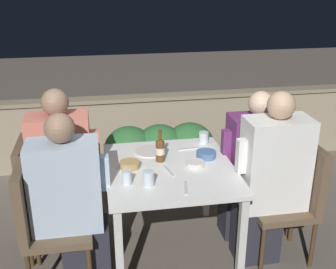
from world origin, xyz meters
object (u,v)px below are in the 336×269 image
Objects in this scene: potted_plant at (258,147)px; chair_left_far at (40,189)px; person_white_polo at (270,180)px; chair_right_near at (294,192)px; beer_bottle at (160,149)px; chair_left_near at (41,216)px; person_blue_shirt at (72,202)px; person_coral_top at (66,173)px; chair_right_far at (276,172)px; person_purple_stripe at (252,166)px.

chair_left_far is at bearing -160.31° from potted_plant.
chair_left_far is at bearing 167.58° from person_white_polo.
chair_left_far reaches higher than potted_plant.
beer_bottle is at bearing 163.62° from chair_right_near.
potted_plant is (1.97, 0.70, -0.11)m from chair_left_far.
person_blue_shirt reaches higher than chair_left_near.
chair_right_near is at bearing -11.09° from chair_left_far.
chair_right_near is 0.70× the size of person_white_polo.
chair_left_far is 0.23m from person_coral_top.
chair_left_near is 1.00× the size of chair_right_far.
chair_right_near is 0.75× the size of person_purple_stripe.
chair_left_near and chair_right_far have the same top height.
person_blue_shirt reaches higher than potted_plant.
beer_bottle is at bearing -176.41° from person_purple_stripe.
person_blue_shirt is at bearing -0.00° from chair_left_near.
potted_plant is (1.72, 1.08, -0.19)m from person_blue_shirt.
chair_left_far is 0.75× the size of person_purple_stripe.
chair_left_near is 2.20m from potted_plant.
person_white_polo is at bearing 0.53° from chair_left_near.
beer_bottle reaches higher than chair_left_near.
chair_left_far is (-0.05, 0.37, 0.00)m from chair_left_near.
person_blue_shirt is (0.20, -0.00, 0.08)m from chair_left_near.
person_white_polo is at bearing 0.60° from person_blue_shirt.
chair_left_near is 0.73× the size of person_blue_shirt.
person_white_polo is 1.44× the size of chair_right_far.
person_coral_top reaches higher than chair_right_near.
person_blue_shirt is 5.09× the size of beer_bottle.
person_coral_top is at bearing 173.21° from beer_bottle.
person_blue_shirt is 1.81× the size of potted_plant.
chair_left_near and chair_left_far have the same top height.
person_white_polo is (1.42, -0.36, 0.00)m from person_coral_top.
person_purple_stripe is at bearing -180.00° from chair_right_far.
person_blue_shirt is 1.61m from chair_right_far.
person_coral_top is 0.71m from beer_bottle.
person_coral_top is 1.89× the size of potted_plant.
chair_left_near is 1.61m from person_purple_stripe.
chair_right_near is at bearing 0.47° from chair_left_near.
person_white_polo is 1.07× the size of person_purple_stripe.
person_coral_top is at bearing -0.00° from chair_left_far.
chair_left_far and chair_right_far have the same top height.
chair_left_far is at bearing 180.00° from person_coral_top.
chair_right_near is at bearing 0.53° from person_blue_shirt.
potted_plant is at bearing 21.73° from person_coral_top.
chair_right_near reaches higher than potted_plant.
person_white_polo is 1.90× the size of potted_plant.
person_purple_stripe is 4.98× the size of beer_bottle.
chair_left_near is 1.58m from person_white_polo.
chair_left_far is 1.32× the size of potted_plant.
potted_plant is (0.35, 0.74, -0.18)m from person_purple_stripe.
person_purple_stripe is (-0.20, -0.00, 0.07)m from chair_right_far.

